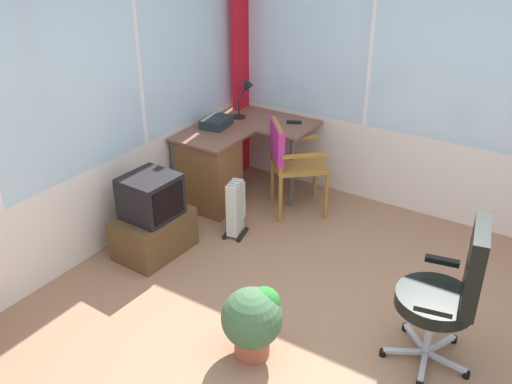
# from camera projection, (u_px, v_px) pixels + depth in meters

# --- Properties ---
(ground) EXTENTS (5.46, 5.40, 0.06)m
(ground) POSITION_uv_depth(u_px,v_px,m) (324.00, 354.00, 3.85)
(ground) COLOR #976D51
(north_window_panel) EXTENTS (4.46, 0.07, 2.65)m
(north_window_panel) POSITION_uv_depth(u_px,v_px,m) (70.00, 107.00, 4.30)
(north_window_panel) COLOR silver
(north_window_panel) RESTS_ON ground
(east_window_panel) EXTENTS (0.07, 4.40, 2.65)m
(east_window_panel) POSITION_uv_depth(u_px,v_px,m) (450.00, 81.00, 4.91)
(east_window_panel) COLOR silver
(east_window_panel) RESTS_ON ground
(curtain_corner) EXTENTS (0.27, 0.09, 2.55)m
(curtain_corner) POSITION_uv_depth(u_px,v_px,m) (241.00, 57.00, 5.85)
(curtain_corner) COLOR red
(curtain_corner) RESTS_ON ground
(desk) EXTENTS (1.23, 1.02, 0.74)m
(desk) POSITION_uv_depth(u_px,v_px,m) (213.00, 168.00, 5.50)
(desk) COLOR brown
(desk) RESTS_ON ground
(desk_lamp) EXTENTS (0.22, 0.19, 0.39)m
(desk_lamp) POSITION_uv_depth(u_px,v_px,m) (247.00, 92.00, 5.70)
(desk_lamp) COLOR black
(desk_lamp) RESTS_ON desk
(tv_remote) EXTENTS (0.11, 0.15, 0.02)m
(tv_remote) POSITION_uv_depth(u_px,v_px,m) (294.00, 122.00, 5.64)
(tv_remote) COLOR black
(tv_remote) RESTS_ON desk
(paper_tray) EXTENTS (0.33, 0.27, 0.09)m
(paper_tray) POSITION_uv_depth(u_px,v_px,m) (216.00, 122.00, 5.54)
(paper_tray) COLOR #1E292C
(paper_tray) RESTS_ON desk
(wooden_armchair) EXTENTS (0.68, 0.68, 0.90)m
(wooden_armchair) POSITION_uv_depth(u_px,v_px,m) (287.00, 155.00, 5.31)
(wooden_armchair) COLOR olive
(wooden_armchair) RESTS_ON ground
(office_chair) EXTENTS (0.62, 0.57, 1.05)m
(office_chair) POSITION_uv_depth(u_px,v_px,m) (451.00, 288.00, 3.48)
(office_chair) COLOR #B7B7BF
(office_chair) RESTS_ON ground
(tv_on_stand) EXTENTS (0.66, 0.46, 0.72)m
(tv_on_stand) POSITION_uv_depth(u_px,v_px,m) (153.00, 220.00, 4.78)
(tv_on_stand) COLOR brown
(tv_on_stand) RESTS_ON ground
(space_heater) EXTENTS (0.29, 0.22, 0.53)m
(space_heater) POSITION_uv_depth(u_px,v_px,m) (236.00, 207.00, 5.07)
(space_heater) COLOR silver
(space_heater) RESTS_ON ground
(potted_plant) EXTENTS (0.41, 0.41, 0.51)m
(potted_plant) POSITION_uv_depth(u_px,v_px,m) (253.00, 319.00, 3.69)
(potted_plant) COLOR #A7523E
(potted_plant) RESTS_ON ground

